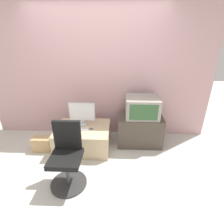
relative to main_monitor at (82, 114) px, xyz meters
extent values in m
plane|color=beige|center=(0.26, -0.87, -0.65)|extent=(12.00, 12.00, 0.00)
cube|color=#CC9EA3|center=(0.26, 0.46, 0.65)|extent=(4.40, 0.05, 2.60)
cube|color=#CCB289|center=(0.02, -0.13, -0.43)|extent=(0.97, 0.77, 0.43)
cube|color=#4C4238|center=(1.08, 0.06, -0.36)|extent=(0.84, 0.49, 0.58)
cylinder|color=silver|center=(0.00, 0.00, -0.21)|extent=(0.18, 0.18, 0.02)
cylinder|color=silver|center=(0.00, 0.00, -0.16)|extent=(0.08, 0.08, 0.07)
cube|color=silver|center=(0.00, 0.00, 0.03)|extent=(0.48, 0.01, 0.35)
cube|color=silver|center=(0.00, 0.00, 0.03)|extent=(0.45, 0.02, 0.32)
cube|color=silver|center=(-0.02, -0.20, -0.21)|extent=(0.31, 0.10, 0.01)
ellipsoid|color=#4C4C51|center=(0.19, -0.19, -0.21)|extent=(0.06, 0.04, 0.02)
cube|color=gray|center=(1.10, 0.09, 0.12)|extent=(0.60, 0.51, 0.37)
cube|color=#335B33|center=(1.10, -0.16, 0.12)|extent=(0.49, 0.01, 0.29)
cylinder|color=#333333|center=(-0.03, -1.04, -0.63)|extent=(0.51, 0.51, 0.03)
cylinder|color=#4C4C51|center=(-0.03, -1.04, -0.42)|extent=(0.05, 0.05, 0.40)
cube|color=black|center=(-0.03, -1.04, -0.19)|extent=(0.42, 0.42, 0.07)
cube|color=black|center=(-0.03, -0.85, 0.07)|extent=(0.38, 0.05, 0.44)
cube|color=tan|center=(-0.73, -0.25, -0.52)|extent=(0.34, 0.19, 0.27)
camera|label=1|loc=(0.67, -2.89, 1.35)|focal=28.00mm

